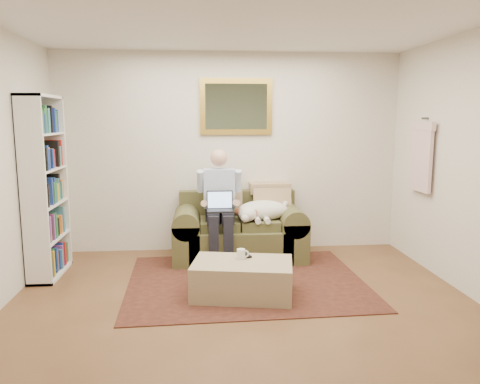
{
  "coord_description": "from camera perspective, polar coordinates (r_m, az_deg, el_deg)",
  "views": [
    {
      "loc": [
        -0.39,
        -3.66,
        1.75
      ],
      "look_at": [
        0.04,
        1.39,
        0.95
      ],
      "focal_mm": 35.0,
      "sensor_mm": 36.0,
      "label": 1
    }
  ],
  "objects": [
    {
      "name": "room_shell",
      "position": [
        4.06,
        0.65,
        2.59
      ],
      "size": [
        4.51,
        5.0,
        2.61
      ],
      "color": "brown",
      "rests_on": "ground"
    },
    {
      "name": "rug",
      "position": [
        5.16,
        0.75,
        -10.81
      ],
      "size": [
        2.58,
        2.09,
        0.01
      ],
      "primitive_type": "cube",
      "rotation": [
        0.0,
        0.0,
        0.03
      ],
      "color": "#331614",
      "rests_on": "room_shell"
    },
    {
      "name": "sofa",
      "position": [
        5.92,
        -0.13,
        -5.39
      ],
      "size": [
        1.63,
        0.83,
        0.98
      ],
      "color": "brown",
      "rests_on": "room_shell"
    },
    {
      "name": "seated_man",
      "position": [
        5.67,
        -2.48,
        -1.85
      ],
      "size": [
        0.54,
        0.77,
        1.37
      ],
      "primitive_type": null,
      "color": "#8CA3D8",
      "rests_on": "sofa"
    },
    {
      "name": "laptop",
      "position": [
        5.6,
        -2.45,
        -1.63
      ],
      "size": [
        0.32,
        0.25,
        0.23
      ],
      "color": "black",
      "rests_on": "seated_man"
    },
    {
      "name": "sleeping_dog",
      "position": [
        5.79,
        2.82,
        -2.24
      ],
      "size": [
        0.67,
        0.42,
        0.25
      ],
      "primitive_type": null,
      "color": "white",
      "rests_on": "sofa"
    },
    {
      "name": "ottoman",
      "position": [
        4.71,
        0.3,
        -10.54
      ],
      "size": [
        1.07,
        0.78,
        0.35
      ],
      "primitive_type": "cube",
      "rotation": [
        0.0,
        0.0,
        -0.18
      ],
      "color": "tan",
      "rests_on": "room_shell"
    },
    {
      "name": "coffee_mug",
      "position": [
        4.74,
        0.12,
        -7.56
      ],
      "size": [
        0.08,
        0.08,
        0.1
      ],
      "primitive_type": "cylinder",
      "color": "white",
      "rests_on": "ottoman"
    },
    {
      "name": "tv_remote",
      "position": [
        4.83,
        0.83,
        -7.72
      ],
      "size": [
        0.1,
        0.16,
        0.02
      ],
      "primitive_type": "cube",
      "rotation": [
        0.0,
        0.0,
        0.33
      ],
      "color": "black",
      "rests_on": "ottoman"
    },
    {
      "name": "bookshelf",
      "position": [
        5.58,
        -22.69,
        0.55
      ],
      "size": [
        0.28,
        0.8,
        2.0
      ],
      "primitive_type": null,
      "color": "white",
      "rests_on": "room_shell"
    },
    {
      "name": "wall_mirror",
      "position": [
        6.15,
        -0.47,
        10.37
      ],
      "size": [
        0.94,
        0.04,
        0.72
      ],
      "color": "gold",
      "rests_on": "room_shell"
    },
    {
      "name": "hanging_shirt",
      "position": [
        5.87,
        21.23,
        4.46
      ],
      "size": [
        0.06,
        0.52,
        0.9
      ],
      "primitive_type": null,
      "color": "#F7CCCE",
      "rests_on": "room_shell"
    }
  ]
}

